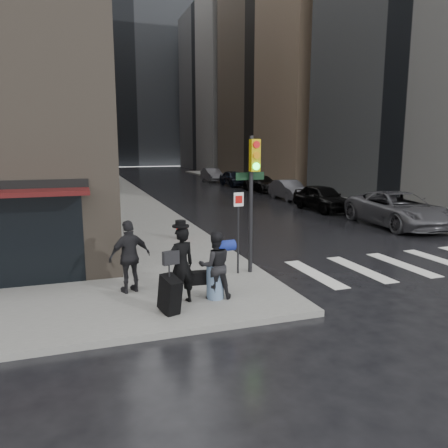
{
  "coord_description": "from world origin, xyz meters",
  "views": [
    {
      "loc": [
        -3.11,
        -10.05,
        3.78
      ],
      "look_at": [
        1.32,
        3.02,
        1.3
      ],
      "focal_mm": 35.0,
      "sensor_mm": 36.0,
      "label": 1
    }
  ],
  "objects_px": {
    "traffic_light": "(251,186)",
    "fire_hydrant": "(182,230)",
    "man_greycoat": "(130,256)",
    "parked_car_4": "(234,178)",
    "parked_car_3": "(262,184)",
    "parked_car_5": "(212,175)",
    "parked_car_1": "(322,198)",
    "parked_car_2": "(289,190)",
    "parked_car_0": "(398,209)",
    "man_jeans": "(215,265)",
    "man_overcoat": "(179,270)"
  },
  "relations": [
    {
      "from": "traffic_light",
      "to": "fire_hydrant",
      "type": "distance_m",
      "value": 5.67
    },
    {
      "from": "man_greycoat",
      "to": "parked_car_4",
      "type": "relative_size",
      "value": 0.42
    },
    {
      "from": "parked_car_3",
      "to": "fire_hydrant",
      "type": "bearing_deg",
      "value": -126.64
    },
    {
      "from": "traffic_light",
      "to": "parked_car_5",
      "type": "xyz_separation_m",
      "value": [
        9.15,
        33.31,
        -1.96
      ]
    },
    {
      "from": "parked_car_1",
      "to": "parked_car_4",
      "type": "height_order",
      "value": "parked_car_1"
    },
    {
      "from": "parked_car_2",
      "to": "parked_car_5",
      "type": "bearing_deg",
      "value": 93.28
    },
    {
      "from": "traffic_light",
      "to": "parked_car_5",
      "type": "distance_m",
      "value": 34.6
    },
    {
      "from": "man_greycoat",
      "to": "parked_car_0",
      "type": "distance_m",
      "value": 14.49
    },
    {
      "from": "parked_car_2",
      "to": "parked_car_5",
      "type": "xyz_separation_m",
      "value": [
        -0.54,
        16.76,
        0.02
      ]
    },
    {
      "from": "man_jeans",
      "to": "fire_hydrant",
      "type": "bearing_deg",
      "value": -92.6
    },
    {
      "from": "fire_hydrant",
      "to": "parked_car_5",
      "type": "distance_m",
      "value": 29.85
    },
    {
      "from": "fire_hydrant",
      "to": "parked_car_3",
      "type": "height_order",
      "value": "parked_car_3"
    },
    {
      "from": "parked_car_2",
      "to": "fire_hydrant",
      "type": "bearing_deg",
      "value": -131.24
    },
    {
      "from": "fire_hydrant",
      "to": "parked_car_5",
      "type": "height_order",
      "value": "parked_car_5"
    },
    {
      "from": "parked_car_0",
      "to": "parked_car_1",
      "type": "relative_size",
      "value": 1.31
    },
    {
      "from": "traffic_light",
      "to": "parked_car_0",
      "type": "relative_size",
      "value": 0.67
    },
    {
      "from": "man_jeans",
      "to": "parked_car_5",
      "type": "relative_size",
      "value": 0.38
    },
    {
      "from": "fire_hydrant",
      "to": "parked_car_3",
      "type": "xyz_separation_m",
      "value": [
        10.84,
        16.97,
        0.17
      ]
    },
    {
      "from": "parked_car_2",
      "to": "man_overcoat",
      "type": "bearing_deg",
      "value": -122.11
    },
    {
      "from": "man_overcoat",
      "to": "fire_hydrant",
      "type": "distance_m",
      "value": 7.27
    },
    {
      "from": "parked_car_0",
      "to": "parked_car_1",
      "type": "xyz_separation_m",
      "value": [
        -0.7,
        5.59,
        -0.05
      ]
    },
    {
      "from": "man_jeans",
      "to": "parked_car_1",
      "type": "relative_size",
      "value": 0.37
    },
    {
      "from": "fire_hydrant",
      "to": "parked_car_2",
      "type": "distance_m",
      "value": 15.49
    },
    {
      "from": "man_overcoat",
      "to": "parked_car_3",
      "type": "xyz_separation_m",
      "value": [
        12.57,
        24.02,
        -0.33
      ]
    },
    {
      "from": "fire_hydrant",
      "to": "man_overcoat",
      "type": "bearing_deg",
      "value": -103.75
    },
    {
      "from": "fire_hydrant",
      "to": "parked_car_5",
      "type": "relative_size",
      "value": 0.18
    },
    {
      "from": "man_overcoat",
      "to": "parked_car_0",
      "type": "bearing_deg",
      "value": -166.13
    },
    {
      "from": "man_overcoat",
      "to": "parked_car_5",
      "type": "xyz_separation_m",
      "value": [
        11.68,
        35.19,
        -0.28
      ]
    },
    {
      "from": "fire_hydrant",
      "to": "parked_car_4",
      "type": "height_order",
      "value": "parked_car_4"
    },
    {
      "from": "parked_car_2",
      "to": "parked_car_5",
      "type": "height_order",
      "value": "parked_car_5"
    },
    {
      "from": "parked_car_5",
      "to": "traffic_light",
      "type": "bearing_deg",
      "value": -104.79
    },
    {
      "from": "traffic_light",
      "to": "parked_car_5",
      "type": "relative_size",
      "value": 0.91
    },
    {
      "from": "parked_car_0",
      "to": "parked_car_2",
      "type": "relative_size",
      "value": 1.41
    },
    {
      "from": "parked_car_4",
      "to": "parked_car_5",
      "type": "relative_size",
      "value": 1.0
    },
    {
      "from": "man_jeans",
      "to": "man_overcoat",
      "type": "bearing_deg",
      "value": 14.82
    },
    {
      "from": "parked_car_0",
      "to": "parked_car_5",
      "type": "xyz_separation_m",
      "value": [
        -0.57,
        27.93,
        -0.11
      ]
    },
    {
      "from": "man_jeans",
      "to": "parked_car_0",
      "type": "distance_m",
      "value": 13.38
    },
    {
      "from": "man_jeans",
      "to": "parked_car_2",
      "type": "bearing_deg",
      "value": -117.62
    },
    {
      "from": "parked_car_2",
      "to": "man_jeans",
      "type": "bearing_deg",
      "value": -120.33
    },
    {
      "from": "fire_hydrant",
      "to": "traffic_light",
      "type": "bearing_deg",
      "value": -81.1
    },
    {
      "from": "parked_car_3",
      "to": "man_jeans",
      "type": "bearing_deg",
      "value": -120.11
    },
    {
      "from": "parked_car_5",
      "to": "man_greycoat",
      "type": "bearing_deg",
      "value": -109.87
    },
    {
      "from": "man_jeans",
      "to": "parked_car_2",
      "type": "xyz_separation_m",
      "value": [
        11.31,
        18.27,
        -0.29
      ]
    },
    {
      "from": "fire_hydrant",
      "to": "parked_car_1",
      "type": "bearing_deg",
      "value": 30.56
    },
    {
      "from": "parked_car_5",
      "to": "parked_car_4",
      "type": "bearing_deg",
      "value": -85.2
    },
    {
      "from": "parked_car_3",
      "to": "parked_car_5",
      "type": "distance_m",
      "value": 11.21
    },
    {
      "from": "parked_car_1",
      "to": "parked_car_4",
      "type": "distance_m",
      "value": 16.76
    },
    {
      "from": "fire_hydrant",
      "to": "parked_car_4",
      "type": "xyz_separation_m",
      "value": [
        10.37,
        22.56,
        0.24
      ]
    },
    {
      "from": "parked_car_2",
      "to": "parked_car_3",
      "type": "height_order",
      "value": "parked_car_2"
    },
    {
      "from": "parked_car_1",
      "to": "parked_car_3",
      "type": "relative_size",
      "value": 0.99
    }
  ]
}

